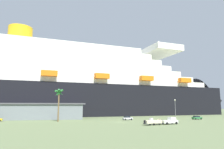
% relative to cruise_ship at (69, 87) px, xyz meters
% --- Properties ---
extents(ground_plane, '(600.00, 600.00, 0.00)m').
position_rel_cruise_ship_xyz_m(ground_plane, '(13.37, -25.49, -17.01)').
color(ground_plane, '#66754C').
extents(cruise_ship, '(241.88, 52.36, 60.15)m').
position_rel_cruise_ship_xyz_m(cruise_ship, '(0.00, 0.00, 0.00)').
color(cruise_ship, black).
rests_on(cruise_ship, ground_plane).
extents(terminal_building, '(59.59, 31.50, 7.07)m').
position_rel_cruise_ship_xyz_m(terminal_building, '(-23.75, -21.43, -13.45)').
color(terminal_building, slate).
rests_on(terminal_building, ground_plane).
extents(pickup_truck, '(5.84, 2.93, 2.20)m').
position_rel_cruise_ship_xyz_m(pickup_truck, '(26.63, -68.08, -15.96)').
color(pickup_truck, white).
rests_on(pickup_truck, ground_plane).
extents(small_boat_on_trailer, '(7.58, 2.97, 2.15)m').
position_rel_cruise_ship_xyz_m(small_boat_on_trailer, '(20.65, -68.99, -16.04)').
color(small_boat_on_trailer, '#595960').
rests_on(small_boat_on_trailer, ground_plane).
extents(palm_tree, '(3.56, 3.68, 12.26)m').
position_rel_cruise_ship_xyz_m(palm_tree, '(-7.64, -46.52, -7.12)').
color(palm_tree, brown).
rests_on(palm_tree, ground_plane).
extents(street_lamp, '(0.56, 0.56, 8.49)m').
position_rel_cruise_ship_xyz_m(street_lamp, '(38.13, -53.69, -11.52)').
color(street_lamp, slate).
rests_on(street_lamp, ground_plane).
extents(parked_car_silver_sedan, '(4.33, 2.27, 1.58)m').
position_rel_cruise_ship_xyz_m(parked_car_silver_sedan, '(20.57, -45.13, -16.17)').
color(parked_car_silver_sedan, silver).
rests_on(parked_car_silver_sedan, ground_plane).
extents(parked_car_green_wagon, '(4.29, 2.17, 1.58)m').
position_rel_cruise_ship_xyz_m(parked_car_green_wagon, '(50.96, -50.15, -16.17)').
color(parked_car_green_wagon, '#2D723F').
rests_on(parked_car_green_wagon, ground_plane).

